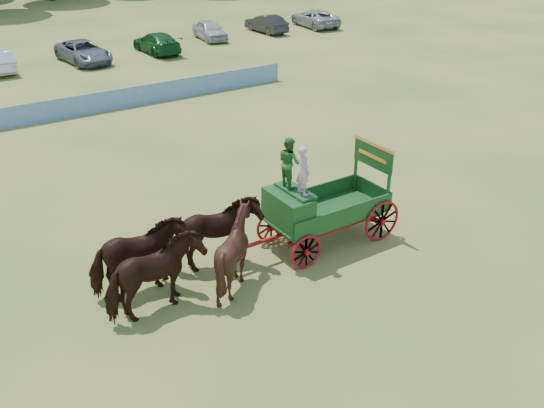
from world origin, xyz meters
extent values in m
plane|color=#9E8647|center=(0.00, 0.00, 0.00)|extent=(160.00, 160.00, 0.00)
imported|color=black|center=(-3.50, 0.57, 1.12)|extent=(2.79, 1.54, 2.24)
imported|color=black|center=(-3.50, 1.67, 1.12)|extent=(2.72, 1.37, 2.24)
imported|color=black|center=(-1.10, 0.57, 1.12)|extent=(2.04, 1.82, 2.24)
imported|color=black|center=(-1.10, 1.67, 1.12)|extent=(2.76, 1.47, 2.24)
cube|color=maroon|center=(1.10, 1.12, 0.60)|extent=(0.12, 2.00, 0.12)
cube|color=maroon|center=(4.10, 1.12, 0.60)|extent=(0.12, 2.00, 0.12)
cube|color=maroon|center=(2.60, 0.57, 0.72)|extent=(3.80, 0.10, 0.12)
cube|color=maroon|center=(2.60, 1.67, 0.72)|extent=(3.80, 0.10, 0.12)
cube|color=maroon|center=(0.20, 1.12, 0.75)|extent=(2.80, 0.09, 0.09)
cube|color=#1A4E23|center=(2.60, 1.12, 1.00)|extent=(3.80, 1.80, 0.10)
cube|color=#1A4E23|center=(2.60, 0.24, 1.30)|extent=(3.80, 0.06, 0.55)
cube|color=#1A4E23|center=(2.60, 2.00, 1.30)|extent=(3.80, 0.06, 0.55)
cube|color=#1A4E23|center=(4.48, 1.12, 1.30)|extent=(0.06, 1.80, 0.55)
cube|color=#1A4E23|center=(1.10, 1.12, 1.55)|extent=(0.85, 1.70, 1.05)
cube|color=#1A4E23|center=(1.35, 1.12, 2.12)|extent=(0.55, 1.50, 0.08)
cube|color=#1A4E23|center=(0.72, 1.12, 1.35)|extent=(0.10, 1.60, 0.65)
cube|color=#1A4E23|center=(0.90, 1.12, 1.05)|extent=(0.55, 1.60, 0.06)
cube|color=#1A4E23|center=(4.40, 0.32, 1.95)|extent=(0.08, 0.08, 1.80)
cube|color=#1A4E23|center=(4.40, 1.92, 1.95)|extent=(0.08, 0.08, 1.80)
cube|color=#1A4E23|center=(4.40, 1.12, 2.55)|extent=(0.07, 1.75, 0.75)
cube|color=#EE963D|center=(4.40, 1.12, 2.95)|extent=(0.08, 1.80, 0.09)
cube|color=#EE963D|center=(4.36, 1.12, 2.55)|extent=(0.02, 1.30, 0.12)
torus|color=maroon|center=(1.10, 0.17, 0.55)|extent=(1.09, 0.09, 1.09)
torus|color=maroon|center=(1.10, 2.07, 0.55)|extent=(1.09, 0.09, 1.09)
torus|color=maroon|center=(4.10, 0.17, 0.70)|extent=(1.39, 0.09, 1.39)
torus|color=maroon|center=(4.10, 2.07, 0.70)|extent=(1.39, 0.09, 1.39)
imported|color=#D4A2AC|center=(1.35, 0.77, 2.91)|extent=(0.36, 0.55, 1.50)
imported|color=#276928|center=(1.35, 1.47, 2.93)|extent=(0.58, 0.74, 1.53)
cube|color=#1F64AC|center=(-1.00, 18.00, 0.53)|extent=(26.00, 0.08, 1.05)
imported|color=slate|center=(3.62, 28.86, 0.71)|extent=(2.87, 5.35, 1.43)
imported|color=#144C1E|center=(8.88, 28.83, 0.71)|extent=(2.13, 4.95, 1.42)
imported|color=#B2B2B7|center=(14.15, 30.69, 0.73)|extent=(2.27, 4.48, 1.46)
imported|color=#262628|center=(19.34, 30.64, 0.71)|extent=(1.69, 4.39, 1.43)
imported|color=#999EA5|center=(24.15, 30.45, 0.72)|extent=(2.89, 5.42, 1.45)
camera|label=1|loc=(-8.19, -12.12, 9.95)|focal=40.00mm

